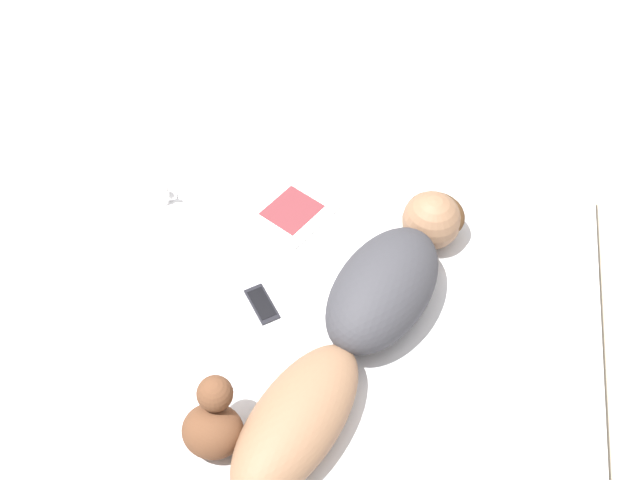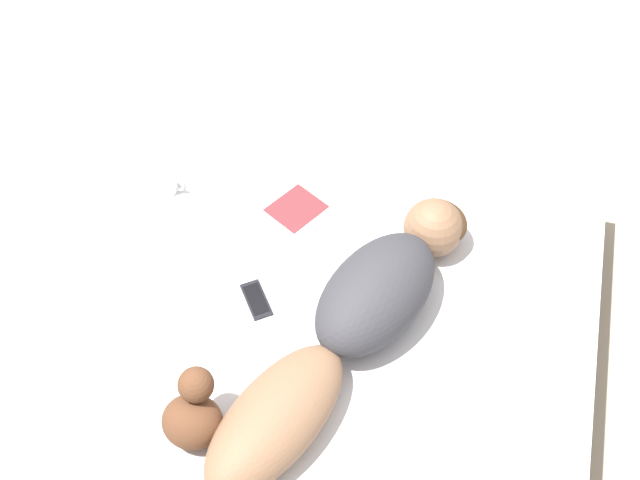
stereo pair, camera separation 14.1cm
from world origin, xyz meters
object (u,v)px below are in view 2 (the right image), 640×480
object	(u,v)px
coffee_mug	(168,183)
person	(358,316)
open_magazine	(273,192)
cell_phone	(256,300)

from	to	relation	value
coffee_mug	person	bearing A→B (deg)	-26.66
person	open_magazine	world-z (taller)	person
person	coffee_mug	distance (m)	0.93
open_magazine	cell_phone	bearing A→B (deg)	-50.34
open_magazine	cell_phone	distance (m)	0.49
person	coffee_mug	xyz separation A→B (m)	(-0.83, 0.42, -0.06)
person	cell_phone	size ratio (longest dim) A/B	7.88
person	open_magazine	xyz separation A→B (m)	(-0.45, 0.51, -0.10)
coffee_mug	cell_phone	world-z (taller)	coffee_mug
open_magazine	cell_phone	size ratio (longest dim) A/B	3.56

